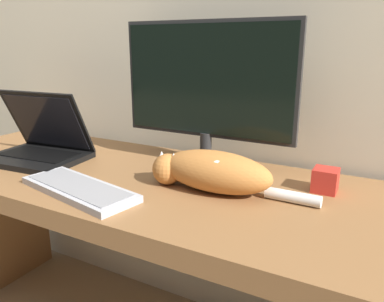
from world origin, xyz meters
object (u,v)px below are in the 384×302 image
at_px(external_keyboard, 79,189).
at_px(laptop, 40,146).
at_px(monitor, 207,94).
at_px(cat, 211,170).

bearing_deg(external_keyboard, laptop, 165.56).
relative_size(monitor, cat, 1.23).
bearing_deg(laptop, cat, -3.36).
bearing_deg(laptop, external_keyboard, -30.81).
bearing_deg(external_keyboard, cat, 42.17).
distance_m(laptop, cat, 0.69).
relative_size(monitor, laptop, 1.67).
height_order(monitor, laptop, monitor).
distance_m(monitor, cat, 0.29).
distance_m(laptop, external_keyboard, 0.41).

